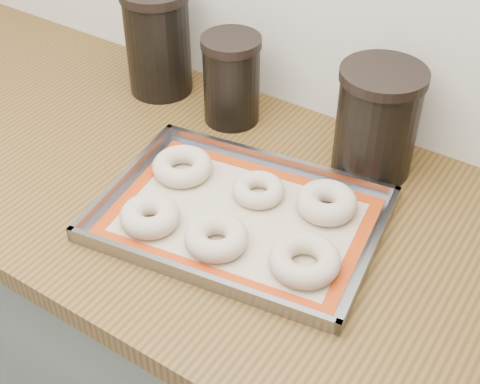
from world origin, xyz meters
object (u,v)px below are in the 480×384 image
Objects in this scene: bagel_back_left at (182,166)px; bagel_front_left at (150,216)px; baking_tray at (240,216)px; bagel_back_right at (326,202)px; bagel_front_mid at (216,237)px; bagel_back_mid at (258,190)px; canister_mid at (231,79)px; canister_left at (158,41)px; canister_right at (377,121)px; bagel_front_right at (305,260)px.

bagel_front_left is at bearing -74.50° from bagel_back_left.
baking_tray is 4.87× the size of bagel_back_right.
bagel_front_left is at bearing -140.05° from bagel_back_right.
bagel_front_left reaches higher than bagel_front_mid.
bagel_front_mid is at bearing -86.06° from bagel_back_mid.
canister_mid is (-0.19, 0.32, 0.07)m from bagel_front_mid.
bagel_back_left is at bearing -44.42° from canister_left.
canister_right is at bearing 56.73° from bagel_back_mid.
bagel_back_right reaches higher than bagel_front_right.
canister_left reaches higher than bagel_back_right.
bagel_back_left is 1.20× the size of bagel_back_mid.
canister_left is (-0.26, 0.36, 0.09)m from bagel_front_left.
bagel_back_mid is 0.50× the size of canister_mid.
canister_right is (0.01, 0.16, 0.08)m from bagel_back_right.
bagel_front_mid is 0.94× the size of bagel_back_left.
baking_tray is at bearing 40.14° from bagel_front_left.
bagel_front_left is 1.10× the size of bagel_back_mid.
bagel_front_right is at bearing -41.32° from canister_mid.
baking_tray is 4.53× the size of bagel_front_right.
canister_mid reaches higher than bagel_front_right.
bagel_front_right is 1.23× the size of bagel_back_mid.
bagel_back_left is 0.35m from canister_right.
baking_tray is at bearing 163.52° from bagel_front_right.
canister_left is at bearing 145.25° from baking_tray.
baking_tray is 0.16m from bagel_back_left.
bagel_back_mid is at bearing -27.97° from canister_left.
canister_right is (0.12, 0.25, 0.10)m from baking_tray.
canister_right is (0.50, -0.01, -0.01)m from canister_left.
bagel_back_right is (0.26, 0.05, 0.00)m from bagel_back_left.
canister_left reaches higher than bagel_back_left.
bagel_back_right reaches higher than baking_tray.
canister_left is (-0.52, 0.30, 0.09)m from bagel_front_right.
bagel_front_right is (0.14, 0.03, -0.00)m from bagel_front_mid.
baking_tray is at bearing -34.75° from canister_left.
canister_left is (-0.22, 0.22, 0.09)m from bagel_back_left.
bagel_front_mid is 0.20m from bagel_back_left.
bagel_back_mid is at bearing 8.21° from bagel_back_left.
canister_mid reaches higher than baking_tray.
bagel_front_mid is at bearing -36.84° from bagel_back_left.
canister_left reaches higher than canister_right.
bagel_back_mid is 0.40× the size of canister_left.
bagel_front_mid is at bearing 8.96° from bagel_front_left.
bagel_back_left is (-0.04, 0.14, -0.00)m from bagel_front_left.
canister_right is (0.27, 0.21, 0.08)m from bagel_back_left.
baking_tray is 0.15m from bagel_back_right.
bagel_front_mid is 0.92× the size of bagel_front_right.
bagel_back_right reaches higher than bagel_front_mid.
bagel_back_right is at bearing 104.25° from bagel_front_right.
canister_mid is (-0.07, 0.34, 0.07)m from bagel_front_left.
canister_mid is at bearing 152.54° from bagel_back_right.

